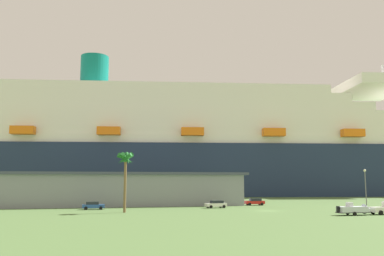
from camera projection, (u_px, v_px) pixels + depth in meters
The scene contains 9 objects.
ground_plane at pixel (225, 203), 106.95m from camera, with size 600.00×600.00×0.00m, color #4C6B38.
cruise_ship at pixel (189, 150), 157.52m from camera, with size 297.32×63.90×57.99m.
terminal_building at pixel (120, 188), 100.84m from camera, with size 59.15×29.17×7.75m.
small_boat_on_trailer at pixel (356, 209), 67.86m from camera, with size 7.04×2.22×2.15m.
palm_tree at pixel (126, 163), 74.51m from camera, with size 3.33×3.41×11.20m.
street_lamp at pixel (365, 183), 87.74m from camera, with size 0.56×0.56×8.32m.
parked_car_blue_suv at pixel (93, 205), 80.99m from camera, with size 4.44×2.13×1.58m.
parked_car_red_hatchback at pixel (255, 202), 95.08m from camera, with size 4.63×2.10×1.58m.
parked_car_white_van at pixel (216, 204), 85.72m from camera, with size 4.77×2.55×1.58m.
Camera 1 is at (-29.07, -75.06, 5.77)m, focal length 37.45 mm.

